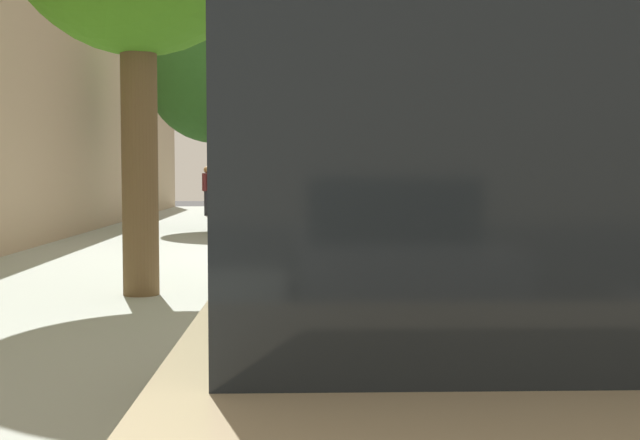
% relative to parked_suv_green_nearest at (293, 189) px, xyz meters
% --- Properties ---
extents(ground, '(72.25, 72.25, 0.00)m').
position_rel_parked_suv_green_nearest_xyz_m(ground, '(-0.80, 18.48, -1.03)').
color(ground, '#373737').
extents(sidewalk, '(4.30, 45.16, 0.17)m').
position_rel_parked_suv_green_nearest_xyz_m(sidewalk, '(3.18, 18.48, -0.94)').
color(sidewalk, '#9CA49A').
rests_on(sidewalk, ground).
extents(curb_edge, '(0.16, 45.16, 0.17)m').
position_rel_parked_suv_green_nearest_xyz_m(curb_edge, '(0.95, 18.48, -0.94)').
color(curb_edge, gray).
rests_on(curb_edge, ground).
extents(lane_stripe_centre, '(0.14, 44.20, 0.01)m').
position_rel_parked_suv_green_nearest_xyz_m(lane_stripe_centre, '(-3.50, 18.00, -1.02)').
color(lane_stripe_centre, white).
rests_on(lane_stripe_centre, ground).
extents(lane_stripe_bike_edge, '(0.12, 45.16, 0.01)m').
position_rel_parked_suv_green_nearest_xyz_m(lane_stripe_bike_edge, '(-0.52, 18.48, -1.02)').
color(lane_stripe_bike_edge, white).
rests_on(lane_stripe_bike_edge, ground).
extents(parked_suv_green_nearest, '(2.02, 4.73, 1.99)m').
position_rel_parked_suv_green_nearest_xyz_m(parked_suv_green_nearest, '(0.00, 0.00, 0.00)').
color(parked_suv_green_nearest, '#1E512D').
rests_on(parked_suv_green_nearest, ground).
extents(parked_suv_dark_blue_second, '(2.02, 4.73, 1.99)m').
position_rel_parked_suv_green_nearest_xyz_m(parked_suv_dark_blue_second, '(0.00, 7.78, 0.00)').
color(parked_suv_dark_blue_second, navy).
rests_on(parked_suv_dark_blue_second, ground).
extents(parked_sedan_red_mid, '(1.99, 4.47, 1.52)m').
position_rel_parked_suv_green_nearest_xyz_m(parked_sedan_red_mid, '(-0.08, 13.93, -0.27)').
color(parked_sedan_red_mid, maroon).
rests_on(parked_sedan_red_mid, ground).
extents(parked_pickup_tan_far, '(2.13, 5.35, 1.95)m').
position_rel_parked_suv_green_nearest_xyz_m(parked_pickup_tan_far, '(-0.12, 29.32, -0.13)').
color(parked_pickup_tan_far, tan).
rests_on(parked_pickup_tan_far, ground).
extents(bicycle_at_curb, '(1.73, 0.46, 0.75)m').
position_rel_parked_suv_green_nearest_xyz_m(bicycle_at_curb, '(0.49, 23.21, -0.65)').
color(bicycle_at_curb, black).
rests_on(bicycle_at_curb, ground).
extents(cyclist_with_backpack, '(0.46, 0.61, 1.68)m').
position_rel_parked_suv_green_nearest_xyz_m(cyclist_with_backpack, '(0.72, 22.77, -0.00)').
color(cyclist_with_backpack, '#C6B284').
rests_on(cyclist_with_backpack, ground).
extents(street_tree_near_cyclist, '(3.52, 3.52, 5.57)m').
position_rel_parked_suv_green_nearest_xyz_m(street_tree_near_cyclist, '(2.22, 11.82, 3.00)').
color(street_tree_near_cyclist, brown).
rests_on(street_tree_near_cyclist, sidewalk).
extents(pedestrian_on_phone, '(0.33, 0.60, 1.73)m').
position_rel_parked_suv_green_nearest_xyz_m(pedestrian_on_phone, '(3.10, 4.51, 0.12)').
color(pedestrian_on_phone, black).
rests_on(pedestrian_on_phone, sidewalk).
extents(fire_hydrant, '(0.22, 0.22, 0.84)m').
position_rel_parked_suv_green_nearest_xyz_m(fire_hydrant, '(1.38, 8.60, -0.44)').
color(fire_hydrant, red).
rests_on(fire_hydrant, sidewalk).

